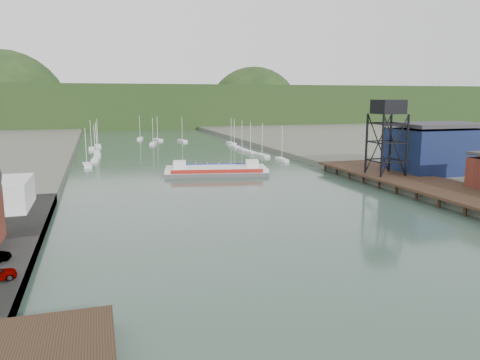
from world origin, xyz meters
TOP-DOWN VIEW (x-y plane):
  - ground at (0.00, 0.00)m, footprint 600.00×600.00m
  - east_pier at (37.00, 45.00)m, footprint 14.00×70.00m
  - lift_tower at (35.00, 58.00)m, footprint 6.50×6.50m
  - blue_shed at (50.00, 60.00)m, footprint 20.50×14.50m
  - marina_sailboats at (0.08, 138.46)m, footprint 57.71×92.65m
  - distant_hills at (-3.98, 301.35)m, footprint 500.00×120.00m
  - chain_ferry at (2.89, 80.71)m, footprint 25.93×14.27m

SIDE VIEW (x-z plane):
  - ground at x=0.00m, z-range 0.00..0.00m
  - marina_sailboats at x=0.08m, z-range -0.10..0.80m
  - chain_ferry at x=2.89m, z-range -0.75..2.78m
  - east_pier at x=37.00m, z-range 0.67..3.12m
  - blue_shed at x=50.00m, z-range 1.41..12.71m
  - distant_hills at x=-3.98m, z-range -29.62..50.38m
  - lift_tower at x=35.00m, z-range 7.65..23.65m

